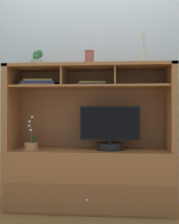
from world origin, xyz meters
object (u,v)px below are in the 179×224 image
at_px(tv_monitor, 110,133).
at_px(diffuser_bottle, 144,58).
at_px(media_console, 90,163).
at_px(magazine_stack_centre, 92,84).
at_px(ceramic_vase, 89,58).
at_px(potted_succulent, 37,59).
at_px(magazine_stack_left, 40,83).
at_px(potted_orchid, 31,145).

height_order(tv_monitor, diffuser_bottle, diffuser_bottle).
relative_size(media_console, magazine_stack_centre, 5.97).
xyz_separation_m(media_console, diffuser_bottle, (0.54, -0.01, 1.05)).
height_order(diffuser_bottle, ceramic_vase, diffuser_bottle).
distance_m(potted_succulent, ceramic_vase, 0.53).
xyz_separation_m(magazine_stack_left, magazine_stack_centre, (0.54, -0.03, -0.01)).
xyz_separation_m(tv_monitor, diffuser_bottle, (0.33, 0.02, 0.74)).
relative_size(media_console, magazine_stack_left, 4.46).
height_order(magazine_stack_left, diffuser_bottle, diffuser_bottle).
relative_size(potted_succulent, ceramic_vase, 1.11).
distance_m(tv_monitor, diffuser_bottle, 0.81).
bearing_deg(diffuser_bottle, magazine_stack_left, 178.40).
bearing_deg(tv_monitor, diffuser_bottle, 3.07).
bearing_deg(diffuser_bottle, potted_orchid, -177.59).
bearing_deg(magazine_stack_centre, tv_monitor, -5.72).
xyz_separation_m(media_console, magazine_stack_left, (-0.51, 0.02, 0.81)).
height_order(magazine_stack_left, magazine_stack_centre, magazine_stack_left).
xyz_separation_m(media_console, ceramic_vase, (0.00, -0.02, 1.05)).
bearing_deg(tv_monitor, ceramic_vase, 178.54).
xyz_separation_m(potted_orchid, diffuser_bottle, (1.12, 0.05, 0.86)).
distance_m(magazine_stack_left, ceramic_vase, 0.57).
bearing_deg(tv_monitor, potted_orchid, -177.86).
bearing_deg(potted_succulent, magazine_stack_centre, 0.48).
relative_size(tv_monitor, potted_orchid, 1.75).
height_order(potted_orchid, magazine_stack_centre, magazine_stack_centre).
bearing_deg(tv_monitor, potted_succulent, 179.01).
distance_m(media_console, potted_orchid, 0.61).
bearing_deg(magazine_stack_centre, magazine_stack_left, 176.88).
distance_m(magazine_stack_left, diffuser_bottle, 1.08).
relative_size(media_console, tv_monitor, 2.78).
bearing_deg(magazine_stack_centre, potted_orchid, -175.62).
distance_m(tv_monitor, ceramic_vase, 0.77).
relative_size(media_console, diffuser_bottle, 5.23).
bearing_deg(potted_succulent, potted_orchid, -140.15).
height_order(potted_orchid, potted_succulent, potted_succulent).
height_order(media_console, ceramic_vase, ceramic_vase).
distance_m(tv_monitor, potted_succulent, 1.04).
xyz_separation_m(magazine_stack_centre, diffuser_bottle, (0.51, 0.00, 0.25)).
height_order(magazine_stack_left, potted_succulent, potted_succulent).
bearing_deg(media_console, diffuser_bottle, -0.92).
distance_m(media_console, tv_monitor, 0.37).
relative_size(potted_orchid, ceramic_vase, 2.28).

